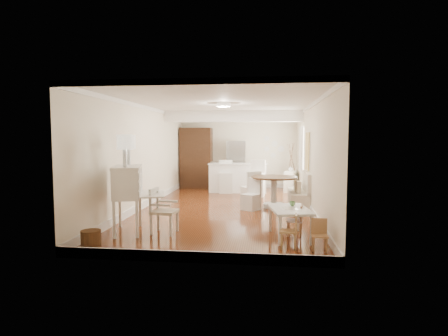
% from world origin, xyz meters
% --- Properties ---
extents(room, '(9.00, 9.04, 2.82)m').
position_xyz_m(room, '(0.04, 0.32, 1.98)').
color(room, brown).
rests_on(room, ground).
extents(secretary_bureau, '(1.31, 1.33, 1.36)m').
position_xyz_m(secretary_bureau, '(-1.70, -2.78, 0.68)').
color(secretary_bureau, white).
rests_on(secretary_bureau, ground).
extents(gustavian_armchair, '(0.56, 0.56, 0.91)m').
position_xyz_m(gustavian_armchair, '(-0.94, -2.78, 0.46)').
color(gustavian_armchair, silver).
rests_on(gustavian_armchair, ground).
extents(wicker_basket, '(0.41, 0.41, 0.34)m').
position_xyz_m(wicker_basket, '(-1.89, -4.02, 0.17)').
color(wicker_basket, '#492D17').
rests_on(wicker_basket, ground).
extents(kids_table, '(0.86, 1.24, 0.57)m').
position_xyz_m(kids_table, '(1.55, -2.85, 0.29)').
color(kids_table, silver).
rests_on(kids_table, ground).
extents(kids_chair_a, '(0.32, 0.32, 0.61)m').
position_xyz_m(kids_chair_a, '(1.49, -3.53, 0.30)').
color(kids_chair_a, tan).
rests_on(kids_chair_a, ground).
extents(kids_chair_b, '(0.34, 0.34, 0.62)m').
position_xyz_m(kids_chair_b, '(1.65, -2.69, 0.31)').
color(kids_chair_b, '#AC754E').
rests_on(kids_chair_b, ground).
extents(kids_chair_c, '(0.28, 0.28, 0.55)m').
position_xyz_m(kids_chair_c, '(2.00, -3.66, 0.28)').
color(kids_chair_c, tan).
rests_on(kids_chair_c, ground).
extents(banquette, '(0.52, 1.60, 0.98)m').
position_xyz_m(banquette, '(1.99, 0.50, 0.49)').
color(banquette, silver).
rests_on(banquette, ground).
extents(dining_table, '(1.58, 1.58, 0.86)m').
position_xyz_m(dining_table, '(1.30, 0.28, 0.43)').
color(dining_table, '#442A16').
rests_on(dining_table, ground).
extents(slip_chair_near, '(0.56, 0.57, 0.84)m').
position_xyz_m(slip_chair_near, '(0.69, -0.13, 0.42)').
color(slip_chair_near, silver).
rests_on(slip_chair_near, ground).
extents(slip_chair_far, '(0.63, 0.64, 0.96)m').
position_xyz_m(slip_chair_far, '(0.64, 0.93, 0.48)').
color(slip_chair_far, white).
rests_on(slip_chair_far, ground).
extents(breakfast_counter, '(2.05, 0.65, 1.03)m').
position_xyz_m(breakfast_counter, '(0.10, 3.10, 0.52)').
color(breakfast_counter, white).
rests_on(breakfast_counter, ground).
extents(bar_stool_left, '(0.50, 0.50, 1.14)m').
position_xyz_m(bar_stool_left, '(-0.31, 2.87, 0.57)').
color(bar_stool_left, silver).
rests_on(bar_stool_left, ground).
extents(bar_stool_right, '(0.54, 0.54, 1.19)m').
position_xyz_m(bar_stool_right, '(0.79, 2.23, 0.60)').
color(bar_stool_right, white).
rests_on(bar_stool_right, ground).
extents(pantry_cabinet, '(1.20, 0.60, 2.30)m').
position_xyz_m(pantry_cabinet, '(-1.60, 4.18, 1.15)').
color(pantry_cabinet, '#381E11').
rests_on(pantry_cabinet, ground).
extents(fridge, '(0.75, 0.65, 1.80)m').
position_xyz_m(fridge, '(0.30, 4.15, 0.90)').
color(fridge, silver).
rests_on(fridge, ground).
extents(sideboard, '(0.55, 0.84, 0.74)m').
position_xyz_m(sideboard, '(1.97, 3.41, 0.37)').
color(sideboard, white).
rests_on(sideboard, ground).
extents(pencil_cup, '(0.13, 0.13, 0.09)m').
position_xyz_m(pencil_cup, '(1.61, -2.59, 0.62)').
color(pencil_cup, '#69AA63').
rests_on(pencil_cup, kids_table).
extents(branch_vase, '(0.19, 0.19, 0.18)m').
position_xyz_m(branch_vase, '(1.95, 3.43, 0.83)').
color(branch_vase, white).
rests_on(branch_vase, sideboard).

